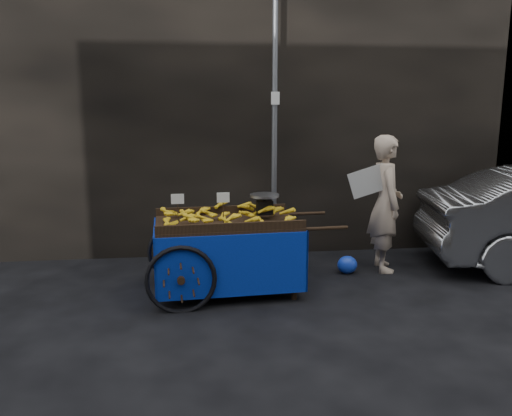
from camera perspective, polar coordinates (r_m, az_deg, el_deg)
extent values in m
plane|color=black|center=(6.42, 1.14, -9.24)|extent=(80.00, 80.00, 0.00)
cube|color=black|center=(8.56, -8.09, 12.82)|extent=(11.00, 2.00, 5.00)
cylinder|color=slate|center=(7.35, 2.13, 9.31)|extent=(0.08, 0.08, 4.00)
cube|color=white|center=(7.30, 2.22, 12.43)|extent=(0.12, 0.02, 0.18)
cube|color=black|center=(6.13, -3.36, -1.85)|extent=(1.79, 1.18, 0.06)
cube|color=black|center=(6.61, -3.92, -0.24)|extent=(1.72, 0.15, 0.11)
cube|color=black|center=(5.63, -2.73, -2.25)|extent=(1.72, 0.15, 0.11)
cube|color=black|center=(5.98, 4.43, -6.49)|extent=(0.06, 0.06, 0.86)
cube|color=black|center=(6.78, 2.56, -4.32)|extent=(0.06, 0.06, 0.86)
cylinder|color=black|center=(5.97, 7.99, -2.31)|extent=(0.54, 0.08, 0.04)
cylinder|color=black|center=(6.77, 5.70, -0.64)|extent=(0.54, 0.08, 0.04)
torus|color=black|center=(5.67, -8.56, -8.16)|extent=(0.81, 0.10, 0.81)
torus|color=black|center=(6.78, -8.92, -4.93)|extent=(0.81, 0.10, 0.81)
cylinder|color=black|center=(6.22, -8.76, -6.40)|extent=(0.13, 1.21, 0.05)
cube|color=#082695|center=(5.71, -2.63, -6.66)|extent=(1.76, 0.13, 0.73)
cube|color=#082695|center=(6.75, -3.91, -3.84)|extent=(1.76, 0.13, 0.73)
cube|color=#082695|center=(6.19, -11.39, -5.45)|extent=(0.09, 1.12, 0.73)
cube|color=#082695|center=(6.39, 4.48, -4.72)|extent=(0.09, 1.12, 0.73)
cube|color=black|center=(6.22, 0.98, 0.08)|extent=(0.20, 0.16, 0.17)
cylinder|color=silver|center=(6.20, 0.98, 1.44)|extent=(0.39, 0.39, 0.03)
cube|color=white|center=(5.90, -8.96, 1.03)|extent=(0.15, 0.02, 0.12)
cube|color=white|center=(5.94, -3.77, 1.21)|extent=(0.15, 0.02, 0.12)
imported|color=tan|center=(7.19, 14.60, 0.50)|extent=(0.52, 0.74, 1.91)
cube|color=silver|center=(6.97, 12.69, 2.99)|extent=(0.59, 0.06, 0.50)
ellipsoid|color=blue|center=(7.08, 10.38, -6.40)|extent=(0.28, 0.22, 0.25)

